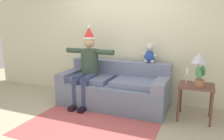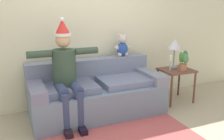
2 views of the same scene
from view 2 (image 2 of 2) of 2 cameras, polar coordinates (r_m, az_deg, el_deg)
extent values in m
cube|color=beige|center=(4.32, -6.41, 9.89)|extent=(7.00, 0.10, 2.70)
cube|color=slate|center=(4.02, -3.47, -6.83)|extent=(2.06, 0.93, 0.47)
cube|color=gray|center=(4.20, -5.15, 0.10)|extent=(2.06, 0.24, 0.37)
cube|color=slate|center=(3.73, -17.03, -4.14)|extent=(0.22, 0.93, 0.16)
cube|color=slate|center=(4.30, 8.11, -1.10)|extent=(0.22, 0.93, 0.16)
cube|color=slate|center=(3.76, -9.96, -4.03)|extent=(0.83, 0.65, 0.10)
cube|color=slate|center=(4.06, 2.90, -2.40)|extent=(0.83, 0.65, 0.10)
cylinder|color=#314737|center=(3.69, -10.82, 0.61)|extent=(0.34, 0.34, 0.52)
sphere|color=tan|center=(3.62, -11.13, 6.76)|extent=(0.22, 0.22, 0.22)
cylinder|color=white|center=(3.61, -11.19, 7.97)|extent=(0.23, 0.23, 0.04)
cone|color=red|center=(3.60, -11.28, 9.70)|extent=(0.21, 0.21, 0.20)
sphere|color=white|center=(3.59, -11.36, 11.29)|extent=(0.06, 0.06, 0.06)
cylinder|color=navy|center=(3.56, -11.49, -4.34)|extent=(0.14, 0.40, 0.14)
cylinder|color=navy|center=(3.48, -10.55, -9.76)|extent=(0.13, 0.13, 0.57)
cube|color=black|center=(3.52, -10.06, -13.87)|extent=(0.10, 0.24, 0.08)
cylinder|color=navy|center=(3.60, -8.37, -3.97)|extent=(0.14, 0.40, 0.14)
cylinder|color=navy|center=(3.53, -7.34, -9.30)|extent=(0.13, 0.13, 0.57)
cube|color=black|center=(3.56, -6.84, -13.36)|extent=(0.10, 0.24, 0.08)
cylinder|color=#314737|center=(3.59, -16.30, 3.47)|extent=(0.34, 0.10, 0.10)
cylinder|color=#314737|center=(3.73, -5.88, 4.40)|extent=(0.34, 0.10, 0.10)
ellipsoid|color=#27469D|center=(4.36, 2.36, 4.78)|extent=(0.20, 0.16, 0.24)
sphere|color=beige|center=(4.33, 2.38, 7.12)|extent=(0.15, 0.15, 0.15)
sphere|color=beige|center=(4.28, 2.73, 6.89)|extent=(0.07, 0.07, 0.07)
sphere|color=beige|center=(4.30, 1.75, 7.78)|extent=(0.05, 0.05, 0.05)
sphere|color=beige|center=(4.35, 3.02, 7.84)|extent=(0.05, 0.05, 0.05)
sphere|color=beige|center=(4.31, 1.09, 5.08)|extent=(0.08, 0.08, 0.08)
sphere|color=beige|center=(4.32, 1.80, 3.55)|extent=(0.08, 0.08, 0.08)
sphere|color=beige|center=(4.40, 3.60, 5.25)|extent=(0.08, 0.08, 0.08)
sphere|color=beige|center=(4.37, 3.23, 3.67)|extent=(0.08, 0.08, 0.08)
cube|color=brown|center=(4.57, 14.50, -0.02)|extent=(0.55, 0.49, 0.03)
cylinder|color=brown|center=(4.35, 13.38, -4.83)|extent=(0.04, 0.04, 0.57)
cylinder|color=brown|center=(4.65, 18.29, -3.90)|extent=(0.04, 0.04, 0.57)
cylinder|color=brown|center=(4.68, 10.26, -3.22)|extent=(0.04, 0.04, 0.57)
cylinder|color=brown|center=(4.96, 15.03, -2.47)|extent=(0.04, 0.04, 0.57)
cylinder|color=gray|center=(4.64, 13.82, 0.62)|extent=(0.14, 0.14, 0.03)
cylinder|color=gray|center=(4.60, 13.95, 2.72)|extent=(0.02, 0.02, 0.32)
cone|color=silver|center=(4.56, 14.15, 5.79)|extent=(0.24, 0.24, 0.18)
cylinder|color=#9E6544|center=(4.50, 15.83, 0.63)|extent=(0.14, 0.14, 0.12)
ellipsoid|color=#387D46|center=(4.48, 16.41, 3.30)|extent=(0.11, 0.15, 0.21)
ellipsoid|color=#368843|center=(4.49, 15.64, 2.81)|extent=(0.11, 0.11, 0.20)
ellipsoid|color=#42853A|center=(4.44, 15.54, 2.71)|extent=(0.08, 0.15, 0.21)
ellipsoid|color=#447E4B|center=(4.38, 16.45, 2.59)|extent=(0.14, 0.10, 0.20)
cylinder|color=beige|center=(4.44, 13.15, 0.97)|extent=(0.02, 0.02, 0.17)
cylinder|color=white|center=(4.41, 13.26, 2.68)|extent=(0.04, 0.04, 0.10)
camera|label=1|loc=(2.81, 71.27, 2.09)|focal=35.01mm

